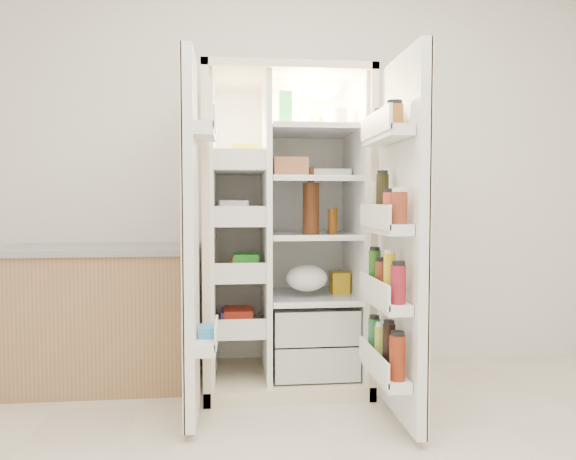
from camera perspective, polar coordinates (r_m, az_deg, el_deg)
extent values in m
cube|color=white|center=(3.58, 0.58, 7.40)|extent=(4.00, 0.02, 2.70)
cube|color=beige|center=(3.49, -0.89, 0.13)|extent=(0.92, 0.04, 1.80)
cube|color=beige|center=(3.15, -8.33, -0.21)|extent=(0.04, 0.70, 1.80)
cube|color=beige|center=(3.24, 7.42, -0.12)|extent=(0.04, 0.70, 1.80)
cube|color=beige|center=(3.24, -0.35, 15.57)|extent=(0.92, 0.70, 0.04)
cube|color=beige|center=(3.33, -0.34, -15.13)|extent=(0.92, 0.70, 0.08)
cube|color=white|center=(3.46, -0.84, 0.44)|extent=(0.84, 0.02, 1.68)
cube|color=white|center=(3.15, -7.78, 0.16)|extent=(0.02, 0.62, 1.68)
cube|color=white|center=(3.23, 6.91, 0.24)|extent=(0.02, 0.62, 1.68)
cube|color=white|center=(3.16, -2.33, 0.19)|extent=(0.03, 0.62, 1.68)
cube|color=silver|center=(3.28, 2.46, -12.73)|extent=(0.47, 0.52, 0.19)
cube|color=silver|center=(3.23, 2.46, -9.31)|extent=(0.47, 0.52, 0.19)
cube|color=#FFD18C|center=(3.29, 2.33, 14.29)|extent=(0.30, 0.30, 0.02)
cube|color=silver|center=(3.23, -5.10, -9.99)|extent=(0.28, 0.58, 0.02)
cube|color=silver|center=(3.17, -5.12, -4.70)|extent=(0.28, 0.58, 0.02)
cube|color=silver|center=(3.15, -5.15, 0.72)|extent=(0.28, 0.58, 0.02)
cube|color=silver|center=(3.15, -5.17, 6.18)|extent=(0.28, 0.58, 0.02)
cube|color=silver|center=(3.23, 2.42, -6.90)|extent=(0.49, 0.58, 0.01)
cube|color=silver|center=(3.19, 2.43, -0.50)|extent=(0.49, 0.58, 0.01)
cube|color=silver|center=(3.18, 2.44, 5.25)|extent=(0.49, 0.58, 0.02)
cube|color=silver|center=(3.21, 2.45, 10.26)|extent=(0.49, 0.58, 0.02)
cube|color=red|center=(3.21, -5.10, -8.94)|extent=(0.16, 0.20, 0.10)
cube|color=green|center=(3.17, -5.13, -3.44)|extent=(0.14, 0.18, 0.12)
cube|color=white|center=(3.15, -5.15, 1.54)|extent=(0.20, 0.22, 0.07)
cube|color=gold|center=(3.16, -5.18, 7.63)|extent=(0.15, 0.16, 0.14)
cube|color=#5B2F8E|center=(3.22, -5.10, -9.03)|extent=(0.18, 0.20, 0.09)
cube|color=#ED5629|center=(3.17, -5.13, -3.62)|extent=(0.14, 0.18, 0.10)
cube|color=white|center=(3.15, -5.15, 1.99)|extent=(0.16, 0.16, 0.12)
sphere|color=orange|center=(3.21, 0.40, -14.22)|extent=(0.07, 0.07, 0.07)
sphere|color=orange|center=(3.26, 1.93, -13.95)|extent=(0.07, 0.07, 0.07)
sphere|color=orange|center=(3.23, 3.85, -14.08)|extent=(0.07, 0.07, 0.07)
sphere|color=orange|center=(3.35, 0.99, -13.48)|extent=(0.07, 0.07, 0.07)
sphere|color=orange|center=(3.34, 2.78, -13.52)|extent=(0.07, 0.07, 0.07)
ellipsoid|color=#467A28|center=(3.25, 2.41, -8.98)|extent=(0.26, 0.24, 0.11)
cylinder|color=#4A220F|center=(3.10, 2.41, 2.24)|extent=(0.09, 0.09, 0.29)
cylinder|color=#61330A|center=(3.11, 4.70, 0.91)|extent=(0.05, 0.05, 0.15)
cube|color=#238343|center=(3.13, -0.28, 12.47)|extent=(0.07, 0.07, 0.20)
cylinder|color=white|center=(3.17, 5.12, 11.47)|extent=(0.12, 0.12, 0.11)
cylinder|color=#A16225|center=(3.34, 3.00, 10.90)|extent=(0.07, 0.07, 0.09)
cube|color=white|center=(3.19, 4.54, 5.87)|extent=(0.22, 0.09, 0.06)
cube|color=#B16E46|center=(3.11, 0.29, 6.53)|extent=(0.19, 0.11, 0.12)
ellipsoid|color=white|center=(3.14, 1.98, -5.62)|extent=(0.24, 0.22, 0.15)
cube|color=gold|center=(3.30, 5.41, -5.47)|extent=(0.10, 0.13, 0.13)
cube|color=white|center=(2.61, -10.11, -0.87)|extent=(0.05, 0.40, 1.72)
cube|color=beige|center=(2.61, -10.65, -0.87)|extent=(0.01, 0.40, 1.72)
cube|color=white|center=(2.68, -8.49, -11.58)|extent=(0.09, 0.32, 0.06)
cube|color=white|center=(2.62, -8.66, 10.12)|extent=(0.09, 0.32, 0.06)
cube|color=#338CCC|center=(2.68, -8.49, -10.96)|extent=(0.07, 0.12, 0.10)
cube|color=white|center=(2.64, 11.94, -0.84)|extent=(0.05, 0.58, 1.72)
cube|color=beige|center=(2.65, 12.45, -0.84)|extent=(0.01, 0.58, 1.72)
cube|color=white|center=(2.73, 10.04, -14.37)|extent=(0.11, 0.50, 0.05)
cube|color=white|center=(2.65, 10.11, -7.34)|extent=(0.11, 0.50, 0.05)
cube|color=white|center=(2.61, 10.18, 0.23)|extent=(0.11, 0.50, 0.05)
cube|color=white|center=(2.63, 10.27, 9.64)|extent=(0.11, 0.50, 0.05)
cylinder|color=maroon|center=(2.51, 11.37, -12.96)|extent=(0.07, 0.07, 0.20)
cylinder|color=black|center=(2.63, 10.50, -12.00)|extent=(0.06, 0.06, 0.22)
cylinder|color=#9FB23B|center=(2.76, 9.71, -11.73)|extent=(0.06, 0.06, 0.18)
cylinder|color=#236A37|center=(2.88, 8.99, -11.00)|extent=(0.06, 0.06, 0.19)
cylinder|color=maroon|center=(2.45, 11.45, -5.61)|extent=(0.07, 0.07, 0.17)
cylinder|color=yellow|center=(2.57, 10.57, -4.75)|extent=(0.06, 0.06, 0.21)
cylinder|color=brown|center=(2.69, 9.77, -4.92)|extent=(0.07, 0.07, 0.16)
cylinder|color=#236016|center=(2.81, 9.05, -4.16)|extent=(0.06, 0.06, 0.20)
cylinder|color=maroon|center=(2.42, 11.53, 2.26)|extent=(0.07, 0.07, 0.14)
cylinder|color=#BE3F30|center=(2.54, 10.64, 2.30)|extent=(0.07, 0.07, 0.14)
cylinder|color=black|center=(2.67, 9.84, 3.30)|extent=(0.06, 0.06, 0.23)
cylinder|color=beige|center=(2.79, 9.11, 2.77)|extent=(0.06, 0.06, 0.18)
cylinder|color=brown|center=(2.52, 11.06, 11.63)|extent=(0.08, 0.08, 0.10)
cylinder|color=#A0841D|center=(2.73, 9.68, 10.97)|extent=(0.08, 0.08, 0.10)
cube|color=#9F734F|center=(3.42, -18.95, -8.73)|extent=(1.09, 0.56, 0.78)
cube|color=#95969B|center=(3.36, -19.06, -1.91)|extent=(1.12, 0.60, 0.04)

